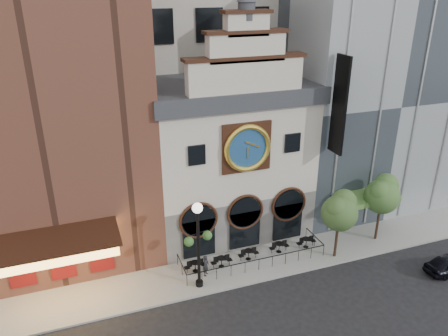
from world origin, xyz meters
name	(u,v)px	position (x,y,z in m)	size (l,w,h in m)	color
ground	(266,281)	(0.00, 0.00, 0.00)	(120.00, 120.00, 0.00)	black
sidewalk	(252,261)	(0.00, 2.50, 0.07)	(44.00, 5.00, 0.15)	gray
clock_building	(227,153)	(0.00, 7.82, 6.69)	(12.60, 8.78, 18.65)	#605E5B
theater_building	(38,85)	(-13.00, 9.96, 12.60)	(14.00, 15.60, 25.00)	brown
retail_building	(355,91)	(12.99, 9.99, 10.14)	(14.00, 14.40, 20.00)	gray
cafe_railing	(252,255)	(0.00, 2.50, 0.60)	(10.60, 2.60, 0.90)	black
bistro_0	(195,266)	(-4.31, 2.59, 0.61)	(1.58, 0.68, 0.90)	black
bistro_1	(222,261)	(-2.37, 2.47, 0.61)	(1.58, 0.68, 0.90)	black
bistro_2	(248,254)	(-0.19, 2.65, 0.61)	(1.58, 0.68, 0.90)	black
bistro_3	(279,247)	(2.37, 2.74, 0.61)	(1.58, 0.68, 0.90)	black
bistro_4	(306,242)	(4.64, 2.63, 0.61)	(1.58, 0.68, 0.90)	black
pedestrian	(206,266)	(-3.71, 1.93, 0.93)	(0.57, 0.37, 1.56)	black
lamppost	(198,236)	(-4.50, 0.98, 4.04)	(1.98, 0.95, 6.29)	black
tree_left	(340,210)	(6.12, 0.89, 4.02)	(2.74, 2.64, 5.27)	#382619
tree_right	(382,194)	(10.56, 1.87, 4.14)	(2.83, 2.72, 5.44)	#382619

